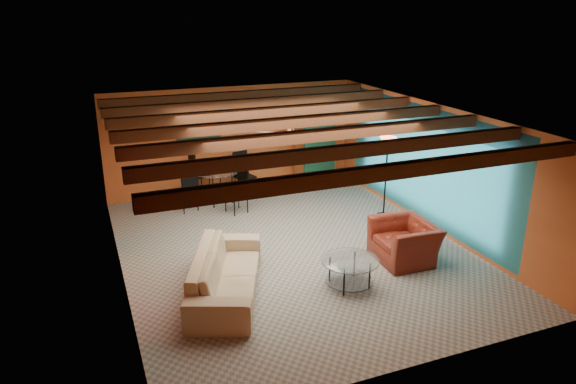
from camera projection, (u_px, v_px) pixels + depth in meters
name	position (u px, v px, depth m)	size (l,w,h in m)	color
room	(290.00, 133.00, 9.99)	(6.52, 8.01, 2.71)	gray
sofa	(226.00, 273.00, 8.94)	(2.60, 1.02, 0.76)	tan
armchair	(405.00, 241.00, 10.12)	(1.18, 1.03, 0.76)	maroon
coffee_table	(349.00, 273.00, 9.21)	(1.00, 1.00, 0.51)	white
dining_table	(217.00, 181.00, 13.01)	(2.18, 2.18, 1.13)	white
armoire	(315.00, 149.00, 14.38)	(1.07, 0.53, 1.88)	brown
floor_lamp	(386.00, 177.00, 12.05)	(0.38, 0.38, 1.88)	black
ceiling_fan	(292.00, 134.00, 9.89)	(1.50, 1.50, 0.44)	#472614
painting	(199.00, 131.00, 13.28)	(1.05, 0.03, 0.65)	black
potted_plant	(316.00, 106.00, 13.98)	(0.43, 0.37, 0.47)	#26661E
vase	(215.00, 154.00, 12.79)	(0.19, 0.19, 0.20)	orange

